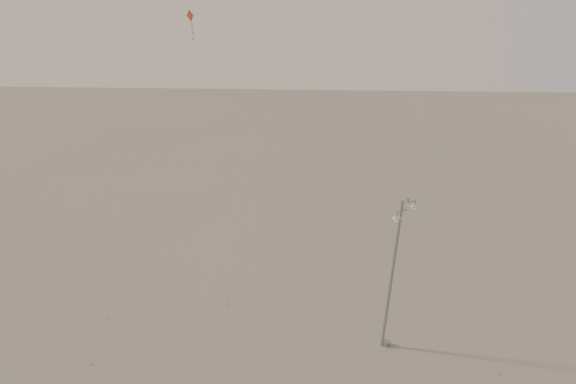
{
  "coord_description": "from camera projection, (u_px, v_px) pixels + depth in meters",
  "views": [
    {
      "loc": [
        1.93,
        -23.7,
        21.29
      ],
      "look_at": [
        0.46,
        5.0,
        9.71
      ],
      "focal_mm": 35.0,
      "sensor_mm": 36.0,
      "label": 1
    }
  ],
  "objects": [
    {
      "name": "street_lamp",
      "position": [
        394.0,
        271.0,
        31.99
      ],
      "size": [
        1.61,
        0.97,
        9.66
      ],
      "color": "gray",
      "rests_on": "ground"
    },
    {
      "name": "kite_4",
      "position": [
        405.0,
        57.0,
        32.86
      ],
      "size": [
        7.74,
        11.01,
        22.79
      ],
      "rotation": [
        0.0,
        0.0,
        1.45
      ],
      "color": "#282521",
      "rests_on": "ground"
    },
    {
      "name": "kite_3",
      "position": [
        168.0,
        98.0,
        33.13
      ],
      "size": [
        5.3,
        9.23,
        18.91
      ],
      "rotation": [
        0.0,
        0.0,
        -0.47
      ],
      "color": "maroon",
      "rests_on": "ground"
    },
    {
      "name": "kite_1",
      "position": [
        303.0,
        34.0,
        34.25
      ],
      "size": [
        8.89,
        14.76,
        22.33
      ],
      "rotation": [
        0.0,
        0.0,
        -0.75
      ],
      "color": "#282521",
      "rests_on": "ground"
    }
  ]
}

